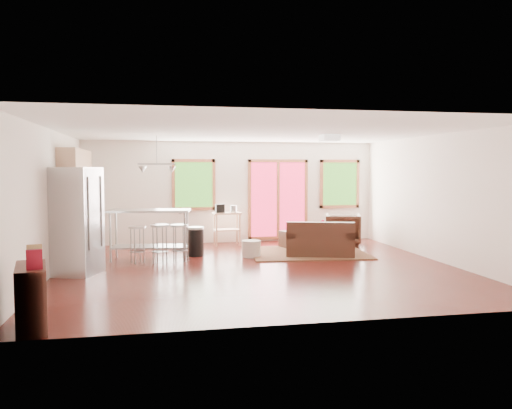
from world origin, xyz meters
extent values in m
cube|color=#360E0B|center=(0.00, 0.00, -0.01)|extent=(7.50, 7.00, 0.02)
cube|color=white|center=(0.00, 0.00, 2.61)|extent=(7.50, 7.00, 0.02)
cube|color=white|center=(0.00, 3.51, 1.30)|extent=(7.50, 0.02, 2.60)
cube|color=white|center=(-3.76, 0.00, 1.30)|extent=(0.02, 7.00, 2.60)
cube|color=white|center=(3.76, 0.00, 1.30)|extent=(0.02, 7.00, 2.60)
cube|color=white|center=(0.00, -3.51, 1.30)|extent=(7.50, 0.02, 2.60)
cube|color=#2A5518|center=(-1.00, 3.46, 1.50)|extent=(0.94, 0.02, 1.14)
cube|color=#9A5536|center=(-1.00, 3.46, 2.11)|extent=(1.10, 0.05, 0.08)
cube|color=#9A5536|center=(-1.00, 3.46, 0.89)|extent=(1.10, 0.05, 0.08)
cube|color=#9A5536|center=(-1.51, 3.46, 1.50)|extent=(0.08, 0.05, 1.30)
cube|color=#9A5536|center=(-0.49, 3.46, 1.50)|extent=(0.08, 0.05, 1.30)
cube|color=#AF1B39|center=(1.20, 3.46, 1.10)|extent=(1.44, 0.02, 1.94)
cube|color=#9A5536|center=(1.20, 3.46, 2.11)|extent=(1.60, 0.05, 0.08)
cube|color=#9A5536|center=(1.20, 3.46, 0.09)|extent=(1.60, 0.05, 0.08)
cube|color=#9A5536|center=(0.44, 3.46, 1.10)|extent=(0.08, 0.05, 2.10)
cube|color=#9A5536|center=(1.96, 3.46, 1.10)|extent=(0.08, 0.05, 2.10)
cube|color=#9A5536|center=(1.20, 3.46, 1.10)|extent=(0.08, 0.05, 1.94)
cube|color=#2A5518|center=(2.90, 3.46, 1.50)|extent=(0.94, 0.02, 1.14)
cube|color=#9A5536|center=(2.90, 3.46, 2.11)|extent=(1.10, 0.05, 0.08)
cube|color=#9A5536|center=(2.90, 3.46, 0.89)|extent=(1.10, 0.05, 0.08)
cube|color=#9A5536|center=(2.39, 3.46, 1.50)|extent=(0.08, 0.05, 1.30)
cube|color=#9A5536|center=(3.41, 3.46, 1.50)|extent=(0.08, 0.05, 1.30)
cube|color=#455831|center=(1.41, 1.45, 0.01)|extent=(2.71, 2.17, 0.03)
cube|color=#311B12|center=(1.58, 1.12, 0.20)|extent=(1.62, 1.19, 0.40)
cube|color=#311B12|center=(1.50, 0.82, 0.59)|extent=(1.44, 0.59, 0.37)
cube|color=#311B12|center=(0.98, 1.29, 0.48)|extent=(0.42, 0.84, 0.15)
cube|color=#311B12|center=(2.18, 0.94, 0.48)|extent=(0.42, 0.84, 0.15)
cube|color=#311B12|center=(1.29, 1.25, 0.46)|extent=(0.72, 0.68, 0.12)
cube|color=#311B12|center=(1.90, 1.08, 0.46)|extent=(0.72, 0.68, 0.12)
cube|color=#361912|center=(1.72, 1.95, 0.38)|extent=(1.08, 0.76, 0.04)
cube|color=#361912|center=(1.35, 1.67, 0.18)|extent=(0.07, 0.07, 0.36)
cube|color=#361912|center=(2.17, 1.81, 0.18)|extent=(0.07, 0.07, 0.36)
cube|color=#361912|center=(1.27, 2.10, 0.18)|extent=(0.07, 0.07, 0.36)
cube|color=#361912|center=(2.09, 2.24, 0.18)|extent=(0.07, 0.07, 0.36)
imported|color=#311B12|center=(2.63, 2.46, 0.43)|extent=(1.06, 1.03, 0.87)
cube|color=#311B12|center=(1.35, 2.20, 0.21)|extent=(0.78, 0.78, 0.41)
cylinder|color=beige|center=(0.08, 1.24, 0.18)|extent=(0.44, 0.44, 0.35)
imported|color=silver|center=(1.91, 1.89, 0.49)|extent=(0.23, 0.24, 0.18)
sphere|color=#B80028|center=(1.94, 1.90, 0.63)|extent=(0.09, 0.09, 0.07)
sphere|color=#B80028|center=(1.87, 1.89, 0.65)|extent=(0.09, 0.09, 0.07)
sphere|color=#B80028|center=(1.92, 1.93, 0.67)|extent=(0.09, 0.09, 0.07)
imported|color=maroon|center=(2.28, 1.61, 0.56)|extent=(0.24, 0.08, 0.32)
cube|color=tan|center=(-3.45, 1.70, 0.45)|extent=(0.60, 2.20, 0.90)
cube|color=black|center=(-3.45, 1.70, 0.92)|extent=(0.64, 2.24, 0.04)
cube|color=tan|center=(-3.57, 1.70, 1.95)|extent=(0.36, 2.20, 0.70)
cylinder|color=#B7BABC|center=(-3.45, 1.20, 1.03)|extent=(0.12, 0.12, 0.18)
cube|color=black|center=(-3.45, 2.10, 1.04)|extent=(0.22, 0.18, 0.20)
cube|color=#B7BABC|center=(-3.35, 0.08, 0.96)|extent=(0.98, 0.97, 1.92)
cube|color=gray|center=(-3.00, -0.05, 0.96)|extent=(0.26, 0.67, 1.88)
cylinder|color=gray|center=(-3.06, -0.27, 1.12)|extent=(0.03, 0.03, 1.28)
cylinder|color=gray|center=(-2.90, 0.17, 1.12)|extent=(0.03, 0.03, 1.28)
cube|color=#B7BABC|center=(-2.07, 1.30, 1.03)|extent=(1.74, 0.90, 0.04)
cube|color=gray|center=(-2.07, 1.30, 0.28)|extent=(1.62, 0.79, 0.03)
cylinder|color=gray|center=(-2.85, 1.16, 0.51)|extent=(0.05, 0.05, 1.01)
cylinder|color=gray|center=(-1.35, 0.94, 0.51)|extent=(0.05, 0.05, 1.01)
cylinder|color=gray|center=(-2.78, 1.66, 0.51)|extent=(0.05, 0.05, 1.01)
cylinder|color=gray|center=(-1.28, 1.45, 0.51)|extent=(0.05, 0.05, 1.01)
imported|color=white|center=(-1.42, 1.30, 1.01)|extent=(0.15, 0.13, 0.12)
cylinder|color=#B7BABC|center=(-2.31, 1.00, 0.72)|extent=(0.47, 0.47, 0.04)
cylinder|color=gray|center=(-2.26, 1.12, 0.35)|extent=(0.03, 0.03, 0.70)
cylinder|color=gray|center=(-2.43, 1.04, 0.35)|extent=(0.03, 0.03, 0.70)
cylinder|color=gray|center=(-2.35, 0.87, 0.35)|extent=(0.03, 0.03, 0.70)
cylinder|color=gray|center=(-2.18, 0.95, 0.35)|extent=(0.03, 0.03, 0.70)
cylinder|color=gray|center=(-2.31, 1.00, 0.23)|extent=(0.43, 0.43, 0.02)
cylinder|color=#B7BABC|center=(-1.86, 0.84, 0.77)|extent=(0.48, 0.48, 0.04)
cylinder|color=gray|center=(-1.73, 0.90, 0.37)|extent=(0.03, 0.03, 0.74)
cylinder|color=gray|center=(-1.91, 0.97, 0.37)|extent=(0.03, 0.03, 0.74)
cylinder|color=gray|center=(-1.99, 0.79, 0.37)|extent=(0.03, 0.03, 0.74)
cylinder|color=gray|center=(-1.80, 0.71, 0.37)|extent=(0.03, 0.03, 0.74)
cylinder|color=gray|center=(-1.86, 0.84, 0.24)|extent=(0.44, 0.44, 0.02)
cylinder|color=#B7BABC|center=(-1.47, 0.95, 0.75)|extent=(0.44, 0.44, 0.04)
cylinder|color=gray|center=(-1.35, 1.03, 0.36)|extent=(0.03, 0.03, 0.72)
cylinder|color=gray|center=(-1.54, 1.07, 0.36)|extent=(0.03, 0.03, 0.72)
cylinder|color=gray|center=(-1.58, 0.88, 0.36)|extent=(0.03, 0.03, 0.72)
cylinder|color=gray|center=(-1.39, 0.83, 0.36)|extent=(0.03, 0.03, 0.72)
cylinder|color=gray|center=(-1.47, 0.95, 0.23)|extent=(0.40, 0.40, 0.02)
cylinder|color=black|center=(-1.08, 1.59, 0.30)|extent=(0.42, 0.42, 0.59)
cylinder|color=#B7BABC|center=(-1.08, 1.59, 0.61)|extent=(0.44, 0.44, 0.05)
cube|color=tan|center=(-0.22, 3.01, 0.80)|extent=(0.69, 0.46, 0.04)
cube|color=tan|center=(-0.22, 3.01, 0.38)|extent=(0.65, 0.43, 0.03)
cube|color=tan|center=(-0.50, 2.83, 0.40)|extent=(0.04, 0.04, 0.81)
cube|color=tan|center=(0.08, 2.85, 0.40)|extent=(0.04, 0.04, 0.81)
cube|color=tan|center=(-0.51, 3.17, 0.40)|extent=(0.04, 0.04, 0.81)
cube|color=tan|center=(0.06, 3.20, 0.40)|extent=(0.04, 0.04, 0.81)
cube|color=black|center=(-0.39, 3.01, 0.92)|extent=(0.22, 0.20, 0.21)
cylinder|color=#B7BABC|center=(-0.04, 3.02, 0.90)|extent=(0.16, 0.16, 0.17)
cube|color=#361912|center=(-3.35, -3.07, 0.38)|extent=(0.51, 0.90, 0.76)
cube|color=maroon|center=(-3.24, -3.34, 0.87)|extent=(0.18, 0.08, 0.23)
cube|color=navy|center=(-3.27, -3.20, 0.86)|extent=(0.18, 0.08, 0.21)
cube|color=#AC7D49|center=(-3.30, -3.06, 0.88)|extent=(0.18, 0.08, 0.25)
cube|color=maroon|center=(-3.34, -2.92, 0.85)|extent=(0.18, 0.08, 0.19)
cube|color=white|center=(1.60, 0.60, 2.53)|extent=(0.35, 0.35, 0.12)
cylinder|color=gray|center=(-1.90, 1.50, 2.30)|extent=(0.02, 0.02, 0.60)
cube|color=gray|center=(-1.90, 1.50, 2.00)|extent=(0.80, 0.04, 0.03)
cone|color=#B7BABC|center=(-2.20, 1.50, 1.88)|extent=(0.18, 0.18, 0.14)
cone|color=#B7BABC|center=(-1.60, 1.50, 1.88)|extent=(0.18, 0.18, 0.14)
camera|label=1|loc=(-1.84, -9.26, 1.88)|focal=35.00mm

